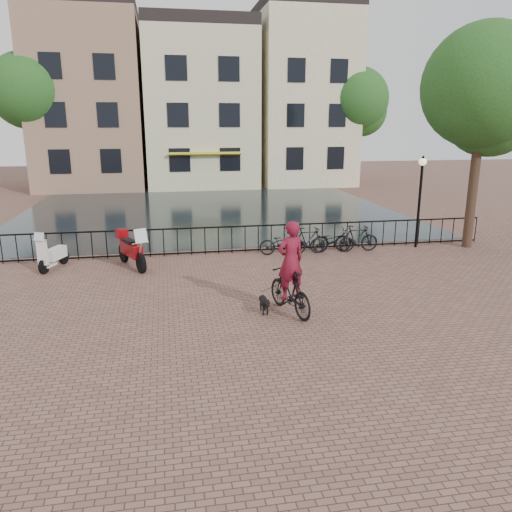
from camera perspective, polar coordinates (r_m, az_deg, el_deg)
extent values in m
plane|color=brown|center=(11.24, 2.79, -9.86)|extent=(100.00, 100.00, 0.00)
plane|color=black|center=(27.73, -5.34, 5.16)|extent=(20.00, 20.00, 0.00)
cube|color=black|center=(18.46, -2.80, 3.37)|extent=(20.00, 0.05, 0.05)
cube|color=black|center=(18.66, -2.76, 0.60)|extent=(20.00, 0.05, 0.05)
cube|color=#8F7053|center=(40.27, -18.44, 16.12)|extent=(7.50, 9.00, 12.00)
cube|color=black|center=(40.97, -19.25, 25.07)|extent=(7.50, 9.00, 0.80)
cube|color=beige|center=(40.03, -6.51, 16.06)|extent=(8.00, 9.00, 11.00)
cube|color=black|center=(40.57, -6.78, 24.42)|extent=(8.00, 9.00, 0.80)
cube|color=gold|center=(35.40, -5.82, 11.52)|extent=(5.00, 0.60, 0.15)
cube|color=beige|center=(41.40, 5.08, 17.10)|extent=(7.00, 9.00, 12.50)
cube|color=black|center=(42.17, 5.31, 26.16)|extent=(7.00, 9.00, 0.80)
cylinder|color=black|center=(37.95, -24.01, 11.40)|extent=(0.36, 0.36, 6.30)
sphere|color=#214617|center=(37.97, -24.61, 16.80)|extent=(5.04, 5.04, 5.04)
cylinder|color=black|center=(20.83, 23.69, 8.48)|extent=(0.36, 0.36, 5.60)
sphere|color=#214617|center=(20.78, 24.65, 17.25)|extent=(4.48, 4.48, 4.48)
cylinder|color=black|center=(39.65, 11.14, 12.24)|extent=(0.36, 0.36, 5.95)
sphere|color=#214617|center=(39.65, 11.40, 17.15)|extent=(4.76, 4.76, 4.76)
cylinder|color=black|center=(20.20, 18.12, 5.39)|extent=(0.10, 0.10, 3.20)
sphere|color=beige|center=(20.01, 18.52, 10.19)|extent=(0.30, 0.30, 0.30)
imported|color=black|center=(12.68, 3.90, -3.92)|extent=(1.14, 2.13, 1.23)
imported|color=maroon|center=(12.40, 3.98, 0.37)|extent=(1.01, 0.81, 2.41)
imported|color=black|center=(18.32, 3.07, 1.52)|extent=(1.77, 0.76, 0.90)
imported|color=black|center=(18.55, 5.93, 1.78)|extent=(1.69, 0.57, 1.00)
imported|color=black|center=(18.84, 8.70, 1.74)|extent=(1.72, 0.62, 0.90)
imported|color=black|center=(19.16, 11.39, 1.99)|extent=(1.69, 0.58, 1.00)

